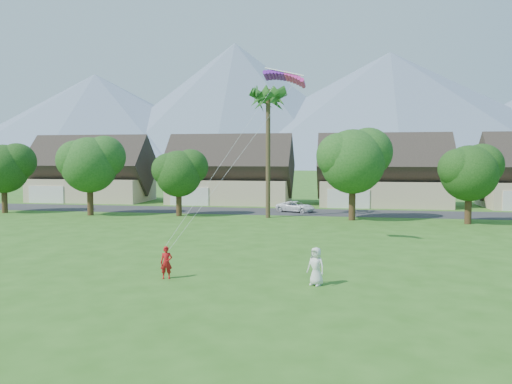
% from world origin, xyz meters
% --- Properties ---
extents(ground, '(500.00, 500.00, 0.00)m').
position_xyz_m(ground, '(0.00, 0.00, 0.00)').
color(ground, '#2D6019').
rests_on(ground, ground).
extents(street, '(90.00, 7.00, 0.01)m').
position_xyz_m(street, '(0.00, 34.00, 0.01)').
color(street, '#2D2D30').
rests_on(street, ground).
extents(kite_flyer, '(0.64, 0.48, 1.57)m').
position_xyz_m(kite_flyer, '(-3.29, 3.60, 0.79)').
color(kite_flyer, '#AE1315').
rests_on(kite_flyer, ground).
extents(watcher, '(1.02, 0.90, 1.75)m').
position_xyz_m(watcher, '(3.89, 3.57, 0.88)').
color(watcher, silver).
rests_on(watcher, ground).
extents(parked_car, '(4.52, 3.17, 1.15)m').
position_xyz_m(parked_car, '(0.18, 34.00, 0.57)').
color(parked_car, white).
rests_on(parked_car, ground).
extents(mountain_ridge, '(540.00, 240.00, 70.00)m').
position_xyz_m(mountain_ridge, '(10.40, 260.00, 29.07)').
color(mountain_ridge, slate).
rests_on(mountain_ridge, ground).
extents(houses_row, '(72.75, 8.19, 8.86)m').
position_xyz_m(houses_row, '(0.49, 42.99, 3.44)').
color(houses_row, beige).
rests_on(houses_row, ground).
extents(tree_row, '(62.27, 6.67, 8.45)m').
position_xyz_m(tree_row, '(-1.14, 27.92, 4.89)').
color(tree_row, '#47301C').
rests_on(tree_row, ground).
extents(fan_palm, '(3.00, 3.00, 13.80)m').
position_xyz_m(fan_palm, '(-2.00, 28.50, 11.80)').
color(fan_palm, '#4C3D26').
rests_on(fan_palm, ground).
extents(parafoil_kite, '(2.76, 1.15, 0.50)m').
position_xyz_m(parafoil_kite, '(1.43, 12.55, 10.96)').
color(parafoil_kite, purple).
rests_on(parafoil_kite, ground).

